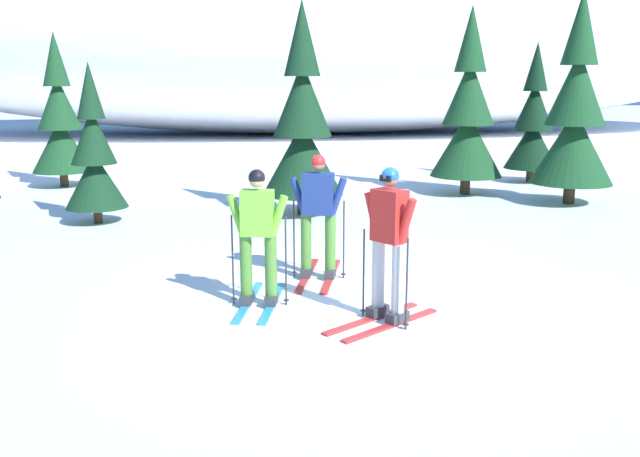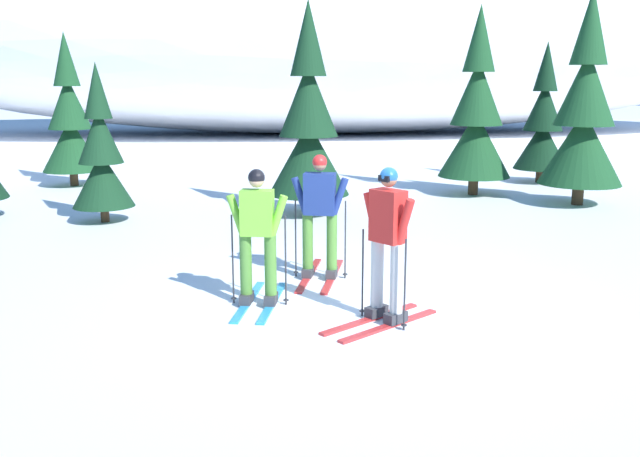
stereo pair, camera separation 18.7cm
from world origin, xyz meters
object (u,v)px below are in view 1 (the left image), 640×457
Objects in this scene: skier_red_jacket at (388,242)px; pine_tree_center_right at (468,117)px; pine_tree_center at (302,127)px; skier_lime_jacket at (258,236)px; pine_tree_center_left at (94,157)px; skier_navy_jacket at (318,214)px; pine_tree_left at (60,123)px; pine_tree_far_right at (533,124)px; pine_tree_right at (575,116)px.

skier_red_jacket is 9.64m from pine_tree_center_right.
skier_lime_jacket is at bearing -100.89° from pine_tree_center.
skier_lime_jacket is 0.56× the size of pine_tree_center_left.
pine_tree_center_left reaches higher than skier_navy_jacket.
pine_tree_far_right is at bearing -3.05° from pine_tree_left.
skier_navy_jacket reaches higher than skier_lime_jacket.
pine_tree_center_right reaches higher than skier_lime_jacket.
skier_red_jacket is at bearing -113.85° from pine_tree_center_right.
pine_tree_center_left is at bearing -163.32° from pine_tree_center_right.
pine_tree_center_right is at bearing 26.96° from pine_tree_center.
pine_tree_center_left is 0.69× the size of pine_tree_center_right.
skier_red_jacket is 0.49× the size of pine_tree_far_right.
skier_navy_jacket is 10.94m from pine_tree_left.
pine_tree_right reaches higher than pine_tree_center_left.
pine_tree_center_right is (10.10, -2.46, 0.22)m from pine_tree_left.
pine_tree_center_right reaches higher than pine_tree_left.
pine_tree_center is at bearing -38.12° from pine_tree_left.
pine_tree_far_right is at bearing 81.13° from pine_tree_right.
pine_tree_left reaches higher than skier_navy_jacket.
pine_tree_center is 0.92× the size of pine_tree_right.
pine_tree_right is (10.25, 0.91, 0.67)m from pine_tree_center_left.
skier_lime_jacket is 0.44× the size of pine_tree_left.
skier_lime_jacket is at bearing -61.66° from pine_tree_center_left.
pine_tree_center is (4.10, 0.35, 0.51)m from pine_tree_center_left.
skier_red_jacket is at bearing -61.05° from pine_tree_left.
pine_tree_center_right is at bearing -13.68° from pine_tree_left.
skier_navy_jacket is 0.46× the size of pine_tree_left.
pine_tree_center_right is (5.35, 8.01, 0.98)m from skier_lime_jacket.
pine_tree_center is (-0.35, 6.63, 0.86)m from skier_red_jacket.
pine_tree_center is 0.96× the size of pine_tree_center_right.
pine_tree_left is at bearing 114.36° from skier_lime_jacket.
pine_tree_right is at bearing 5.26° from pine_tree_center.
pine_tree_center_right is (8.33, 2.50, 0.58)m from pine_tree_center_left.
pine_tree_center_left reaches higher than skier_red_jacket.
pine_tree_center_left is at bearing 118.34° from skier_lime_jacket.
pine_tree_right is at bearing 5.09° from pine_tree_center_left.
skier_lime_jacket is 0.46× the size of pine_tree_far_right.
skier_lime_jacket is 1.66m from skier_red_jacket.
skier_red_jacket reaches higher than skier_lime_jacket.
pine_tree_left is at bearing 118.95° from skier_red_jacket.
pine_tree_center_left is (1.77, -4.95, -0.36)m from pine_tree_left.
pine_tree_left is 1.27× the size of pine_tree_center_left.
skier_red_jacket is 1.01× the size of skier_navy_jacket.
pine_tree_right is at bearing -39.54° from pine_tree_center_right.
skier_navy_jacket is at bearing -122.95° from pine_tree_center_right.
pine_tree_center reaches higher than pine_tree_far_right.
pine_tree_right reaches higher than skier_lime_jacket.
pine_tree_center_left is 0.83× the size of pine_tree_far_right.
pine_tree_center is at bearing -149.44° from pine_tree_far_right.
skier_navy_jacket is (-0.59, 1.88, -0.02)m from skier_red_jacket.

